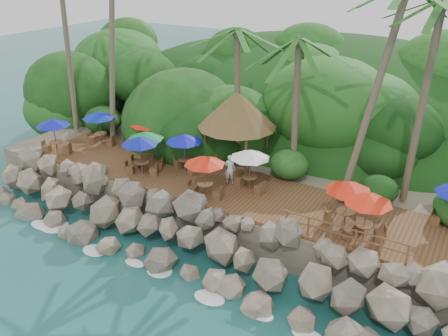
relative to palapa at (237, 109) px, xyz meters
The scene contains 11 objects.
ground 10.83m from the palapa, 84.06° to the right, with size 140.00×140.00×0.00m, color #19514F.
land_base 8.42m from the palapa, 82.19° to the left, with size 32.00×25.20×2.10m, color gray.
jungle_hill 15.55m from the palapa, 86.24° to the left, with size 44.80×28.00×15.40m, color #143811.
seawall 8.54m from the palapa, 82.41° to the right, with size 29.00×4.00×2.30m, color gray, non-canonical shape.
terrace 4.84m from the palapa, 73.04° to the right, with size 26.00×5.00×0.20m, color brown.
jungle_foliage 8.32m from the palapa, 80.88° to the left, with size 44.00×16.00×12.00m, color #143811, non-canonical shape.
foam_line 10.56m from the palapa, 83.86° to the right, with size 25.20×0.80×0.06m.
palapa is the anchor object (origin of this frame).
dining_clusters 3.60m from the palapa, 95.55° to the right, with size 25.60×5.39×2.37m.
railing 10.53m from the palapa, 32.59° to the right, with size 6.10×0.10×1.00m.
waiter 3.86m from the palapa, 67.95° to the right, with size 0.63×0.41×1.73m, color white.
Camera 1 is at (11.95, -14.07, 14.27)m, focal length 37.25 mm.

